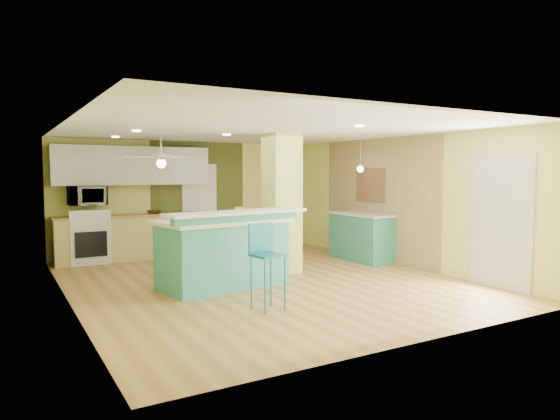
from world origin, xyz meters
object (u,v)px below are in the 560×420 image
object	(u,v)px
bar_stool	(265,252)
peninsula	(224,251)
canister	(239,212)
side_counter	(361,237)
fruit_bowl	(154,212)

from	to	relation	value
bar_stool	peninsula	bearing A→B (deg)	81.90
bar_stool	canister	bearing A→B (deg)	69.88
side_counter	canister	world-z (taller)	canister
peninsula	fruit_bowl	world-z (taller)	peninsula
peninsula	fruit_bowl	size ratio (longest dim) A/B	7.89
bar_stool	fruit_bowl	bearing A→B (deg)	85.28
peninsula	bar_stool	world-z (taller)	peninsula
peninsula	canister	world-z (taller)	canister
fruit_bowl	side_counter	bearing A→B (deg)	-33.50
bar_stool	side_counter	world-z (taller)	bar_stool
bar_stool	fruit_bowl	world-z (taller)	bar_stool
fruit_bowl	canister	world-z (taller)	canister
bar_stool	fruit_bowl	distance (m)	4.68
bar_stool	side_counter	xyz separation A→B (m)	(3.48, 2.27, -0.27)
fruit_bowl	bar_stool	bearing A→B (deg)	-88.08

